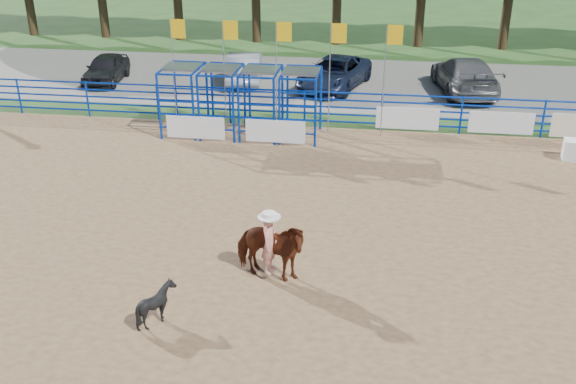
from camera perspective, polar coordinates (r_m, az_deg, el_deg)
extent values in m
plane|color=#2E5220|center=(16.58, -2.76, -5.38)|extent=(120.00, 120.00, 0.00)
cube|color=olive|center=(16.57, -2.76, -5.35)|extent=(30.00, 20.00, 0.02)
cube|color=gray|center=(32.27, 3.00, 9.80)|extent=(40.00, 10.00, 0.01)
imported|color=#622813|center=(15.08, -1.65, -5.15)|extent=(1.99, 1.23, 1.56)
imported|color=red|center=(14.66, -1.69, -2.16)|extent=(0.46, 0.60, 1.47)
cylinder|color=white|center=(14.33, -1.73, 0.56)|extent=(0.54, 0.54, 0.12)
imported|color=black|center=(14.05, -11.61, -9.72)|extent=(0.99, 0.92, 0.92)
imported|color=black|center=(33.17, -15.88, 10.53)|extent=(1.97, 4.08, 1.34)
imported|color=gray|center=(32.04, -3.84, 11.04)|extent=(2.18, 4.66, 1.48)
imported|color=#141C34|center=(30.95, 4.14, 10.51)|extent=(3.67, 5.61, 1.44)
imported|color=#515153|center=(31.20, 15.44, 9.99)|extent=(3.02, 5.86, 1.63)
cube|color=white|center=(24.10, -8.23, 5.70)|extent=(2.20, 0.04, 0.85)
cube|color=white|center=(23.45, -1.14, 5.42)|extent=(2.20, 0.04, 0.85)
cube|color=white|center=(25.26, 10.57, 6.43)|extent=(2.40, 0.04, 0.85)
cube|color=white|center=(25.66, 18.42, 5.86)|extent=(2.40, 0.04, 0.85)
cylinder|color=#3F2B19|center=(42.48, -9.79, 16.42)|extent=(0.56, 0.56, 4.80)
cylinder|color=#3F2B19|center=(41.24, -2.87, 16.49)|extent=(0.56, 0.56, 4.80)
cylinder|color=#3F2B19|center=(40.59, 4.37, 16.31)|extent=(0.56, 0.56, 4.80)
cylinder|color=#3F2B19|center=(40.54, 11.71, 15.89)|extent=(0.56, 0.56, 4.80)
cylinder|color=#3F2B19|center=(41.11, 18.92, 15.22)|extent=(0.56, 0.56, 4.80)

